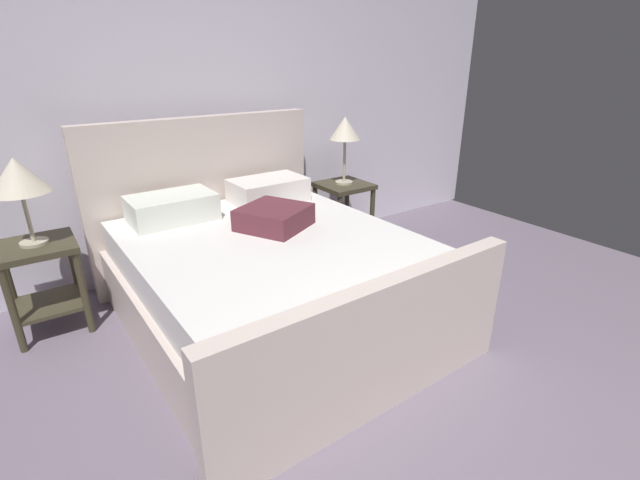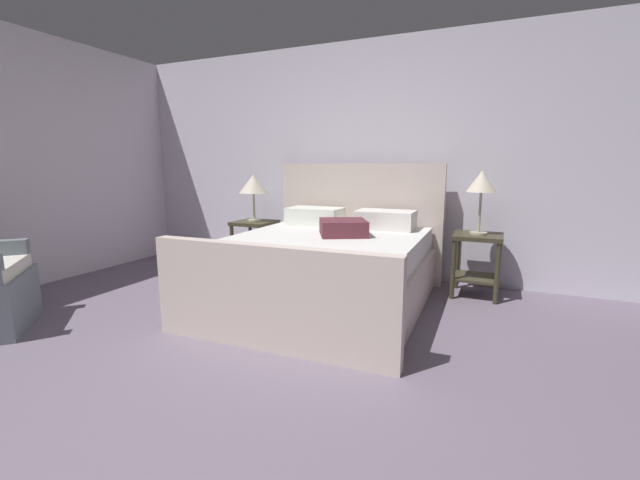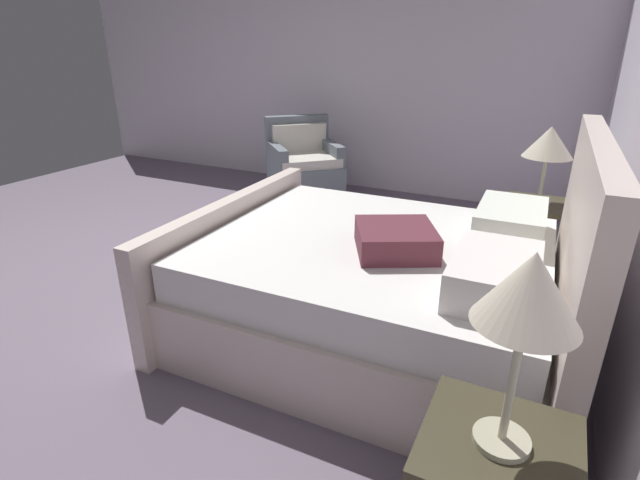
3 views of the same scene
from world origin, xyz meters
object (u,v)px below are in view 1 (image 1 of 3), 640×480
at_px(nightstand_left, 42,273).
at_px(table_lamp_left, 17,177).
at_px(bed, 267,272).
at_px(nightstand_right, 343,204).
at_px(table_lamp_right, 345,131).

relative_size(nightstand_left, table_lamp_left, 1.12).
distance_m(nightstand_left, table_lamp_left, 0.62).
bearing_deg(nightstand_left, table_lamp_left, 116.57).
distance_m(bed, table_lamp_left, 1.56).
xyz_separation_m(bed, nightstand_right, (1.22, 0.76, 0.05)).
bearing_deg(table_lamp_left, bed, -30.27).
height_order(bed, table_lamp_left, bed).
height_order(nightstand_right, table_lamp_right, table_lamp_right).
bearing_deg(bed, nightstand_right, 32.07).
height_order(nightstand_right, nightstand_left, same).
height_order(nightstand_right, table_lamp_left, table_lamp_left).
xyz_separation_m(nightstand_right, table_lamp_left, (-2.44, -0.05, 0.62)).
relative_size(table_lamp_right, table_lamp_left, 1.11).
xyz_separation_m(bed, table_lamp_right, (1.22, 0.76, 0.72)).
bearing_deg(nightstand_left, nightstand_right, 1.23).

